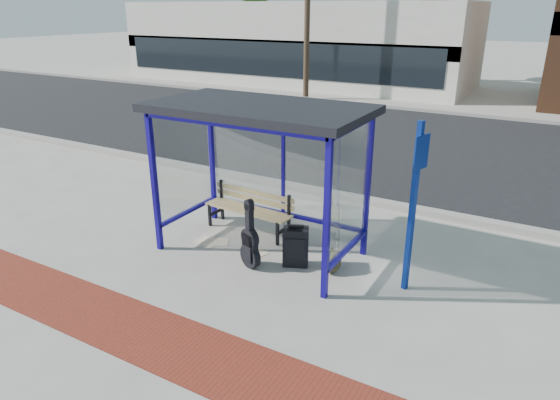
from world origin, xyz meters
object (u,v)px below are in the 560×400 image
Objects in this scene: suitcase at (296,247)px; backpack at (331,262)px; guitar_bag at (250,244)px; bench at (250,207)px.

backpack is (0.58, 0.07, -0.14)m from suitcase.
guitar_bag is at bearing -149.05° from backpack.
guitar_bag reaches higher than suitcase.
suitcase is at bearing 55.22° from guitar_bag.
suitcase is 0.60m from backpack.
bench is 1.60× the size of guitar_bag.
bench is 2.48× the size of suitcase.
suitcase reaches higher than backpack.
backpack is (1.15, 0.47, -0.22)m from guitar_bag.
backpack is at bearing 42.32° from guitar_bag.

